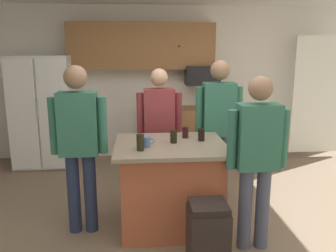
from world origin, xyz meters
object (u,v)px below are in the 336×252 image
(glass_stout_tall, at_px, (140,142))
(glass_dark_ale, at_px, (201,135))
(microwave_over_range, at_px, (202,75))
(glass_short_whisky, at_px, (174,136))
(person_host_foreground, at_px, (79,139))
(mug_blue_stoneware, at_px, (146,142))
(person_guest_right, at_px, (218,122))
(trash_bin, at_px, (208,236))
(glass_pilsner, at_px, (185,132))
(refrigerator, at_px, (44,111))
(person_elder_center, at_px, (159,124))
(kitchen_island, at_px, (170,185))
(person_guest_left, at_px, (257,153))

(glass_stout_tall, distance_m, glass_dark_ale, 0.72)
(microwave_over_range, xyz_separation_m, glass_short_whisky, (-0.71, -2.32, -0.45))
(person_host_foreground, xyz_separation_m, mug_blue_stoneware, (0.67, -0.07, -0.03))
(glass_stout_tall, bearing_deg, mug_blue_stoneware, 62.17)
(person_guest_right, xyz_separation_m, trash_bin, (-0.38, -1.37, -0.72))
(glass_short_whisky, height_order, glass_pilsner, glass_short_whisky)
(person_host_foreground, bearing_deg, glass_pilsner, 11.50)
(trash_bin, bearing_deg, refrigerator, 125.17)
(glass_stout_tall, bearing_deg, person_elder_center, 76.68)
(person_guest_right, distance_m, mug_blue_stoneware, 1.14)
(microwave_over_range, height_order, glass_dark_ale, microwave_over_range)
(refrigerator, distance_m, mug_blue_stoneware, 2.83)
(kitchen_island, distance_m, mug_blue_stoneware, 0.58)
(glass_dark_ale, bearing_deg, refrigerator, 135.77)
(glass_short_whisky, distance_m, trash_bin, 1.08)
(microwave_over_range, distance_m, person_guest_left, 2.87)
(person_guest_left, height_order, trash_bin, person_guest_left)
(glass_pilsner, bearing_deg, kitchen_island, -128.59)
(person_host_foreground, height_order, person_elder_center, person_host_foreground)
(person_guest_right, bearing_deg, person_elder_center, -61.27)
(refrigerator, distance_m, person_host_foreground, 2.45)
(glass_short_whisky, height_order, mug_blue_stoneware, glass_short_whisky)
(glass_dark_ale, xyz_separation_m, glass_pilsner, (-0.15, 0.14, -0.00))
(kitchen_island, xyz_separation_m, person_host_foreground, (-0.93, -0.03, 0.54))
(kitchen_island, xyz_separation_m, person_elder_center, (-0.06, 0.83, 0.48))
(microwave_over_range, xyz_separation_m, glass_pilsner, (-0.56, -2.12, -0.46))
(refrigerator, xyz_separation_m, trash_bin, (2.11, -3.00, -0.59))
(person_guest_left, relative_size, glass_stout_tall, 10.27)
(glass_short_whisky, bearing_deg, person_guest_right, 43.24)
(person_guest_right, relative_size, glass_short_whisky, 12.78)
(refrigerator, height_order, microwave_over_range, refrigerator)
(refrigerator, bearing_deg, person_elder_center, -38.03)
(glass_dark_ale, bearing_deg, person_host_foreground, -174.36)
(trash_bin, bearing_deg, mug_blue_stoneware, 127.41)
(glass_dark_ale, distance_m, glass_pilsner, 0.21)
(person_elder_center, bearing_deg, glass_pilsner, 18.32)
(mug_blue_stoneware, bearing_deg, microwave_over_range, 67.81)
(glass_pilsner, xyz_separation_m, trash_bin, (0.07, -1.00, -0.69))
(person_guest_right, relative_size, glass_dark_ale, 13.38)
(trash_bin, bearing_deg, glass_dark_ale, 84.53)
(mug_blue_stoneware, bearing_deg, person_guest_right, 38.12)
(kitchen_island, relative_size, glass_short_whisky, 8.37)
(glass_pilsner, bearing_deg, microwave_over_range, 75.17)
(glass_short_whisky, bearing_deg, glass_pilsner, 53.15)
(glass_pilsner, bearing_deg, person_host_foreground, -166.71)
(microwave_over_range, xyz_separation_m, trash_bin, (-0.49, -3.12, -1.15))
(refrigerator, distance_m, glass_short_whisky, 2.90)
(person_guest_left, height_order, person_guest_right, person_guest_right)
(person_guest_left, xyz_separation_m, mug_blue_stoneware, (-1.01, 0.38, 0.02))
(microwave_over_range, distance_m, glass_dark_ale, 2.33)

